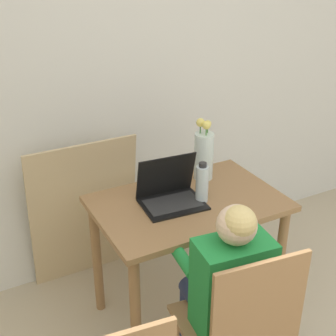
% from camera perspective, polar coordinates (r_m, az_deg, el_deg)
% --- Properties ---
extents(wall_back, '(6.40, 0.05, 2.50)m').
position_cam_1_polar(wall_back, '(2.65, -7.69, 11.99)').
color(wall_back, silver).
rests_on(wall_back, ground_plane).
extents(dining_table, '(0.93, 0.61, 0.72)m').
position_cam_1_polar(dining_table, '(2.39, 2.44, -6.48)').
color(dining_table, olive).
rests_on(dining_table, ground_plane).
extents(chair_occupied, '(0.44, 0.44, 0.91)m').
position_cam_1_polar(chair_occupied, '(2.01, 8.47, -19.23)').
color(chair_occupied, olive).
rests_on(chair_occupied, ground_plane).
extents(person_seated, '(0.35, 0.45, 1.02)m').
position_cam_1_polar(person_seated, '(1.98, 6.98, -13.59)').
color(person_seated, '#1E8438').
rests_on(person_seated, ground_plane).
extents(laptop, '(0.32, 0.26, 0.23)m').
position_cam_1_polar(laptop, '(2.30, 0.23, -2.94)').
color(laptop, black).
rests_on(laptop, dining_table).
extents(flower_vase, '(0.10, 0.10, 0.34)m').
position_cam_1_polar(flower_vase, '(2.50, 4.38, 1.77)').
color(flower_vase, silver).
rests_on(flower_vase, dining_table).
extents(water_bottle, '(0.06, 0.06, 0.21)m').
position_cam_1_polar(water_bottle, '(2.29, 4.18, -1.87)').
color(water_bottle, silver).
rests_on(water_bottle, dining_table).
extents(cardboard_panel, '(0.63, 0.14, 0.91)m').
position_cam_1_polar(cardboard_panel, '(2.78, -10.17, -5.35)').
color(cardboard_panel, tan).
rests_on(cardboard_panel, ground_plane).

